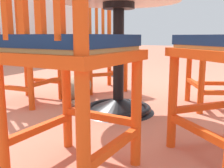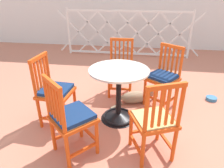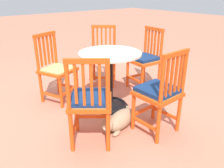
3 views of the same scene
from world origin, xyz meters
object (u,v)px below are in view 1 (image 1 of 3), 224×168
Objects in this scene: pet_water_bowl at (114,74)px; tabby_cat at (79,86)px; orange_chair_tucked_in at (100,42)px; orange_chair_facing_out at (24,43)px; orange_chair_by_planter at (67,52)px; cafe_table at (118,70)px.

tabby_cat is at bearing -168.19° from pet_water_bowl.
orange_chair_tucked_in is 0.97m from pet_water_bowl.
tabby_cat is 3.89× the size of pet_water_bowl.
tabby_cat is (0.29, -0.28, -0.35)m from orange_chair_facing_out.
orange_chair_facing_out is (-0.66, 0.28, 0.00)m from orange_chair_tucked_in.
orange_chair_by_planter is (-1.41, -0.64, 0.00)m from orange_chair_tucked_in.
cafe_table is 0.83× the size of orange_chair_facing_out.
cafe_table is 0.83× the size of orange_chair_tucked_in.
pet_water_bowl is at bearing 11.81° from tabby_cat.
cafe_table is 0.83× the size of orange_chair_by_planter.
orange_chair_tucked_in and orange_chair_by_planter have the same top height.
orange_chair_facing_out is at bearing 136.20° from tabby_cat.
orange_chair_facing_out is at bearing 156.91° from orange_chair_tucked_in.
orange_chair_facing_out is (-0.05, 0.75, 0.16)m from cafe_table.
pet_water_bowl is (1.49, -0.03, -0.42)m from orange_chair_facing_out.
orange_chair_by_planter is 2.45m from pet_water_bowl.
tabby_cat is at bearing 31.53° from orange_chair_by_planter.
orange_chair_tucked_in and orange_chair_facing_out have the same top height.
cafe_table is at bearing 12.37° from orange_chair_by_planter.
tabby_cat is at bearing -179.72° from orange_chair_tucked_in.
cafe_table is at bearing -142.31° from orange_chair_tucked_in.
orange_chair_tucked_in is at bearing 0.28° from tabby_cat.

